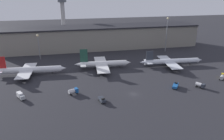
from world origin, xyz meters
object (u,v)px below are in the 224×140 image
at_px(service_vehicle_0, 102,100).
at_px(airplane_1, 103,64).
at_px(airplane_2, 171,62).
at_px(service_vehicle_1, 73,91).
at_px(service_vehicle_3, 175,86).
at_px(service_vehicle_5, 20,96).
at_px(control_tower, 63,14).
at_px(airplane_0, 29,70).
at_px(service_vehicle_4, 223,77).
at_px(service_vehicle_2, 200,85).

bearing_deg(service_vehicle_0, airplane_1, 158.75).
bearing_deg(airplane_2, service_vehicle_1, -152.58).
bearing_deg(service_vehicle_3, service_vehicle_5, 123.04).
bearing_deg(control_tower, service_vehicle_3, -67.09).
distance_m(airplane_2, service_vehicle_0, 70.62).
relative_size(airplane_2, service_vehicle_3, 6.96).
height_order(airplane_2, service_vehicle_5, airplane_2).
distance_m(airplane_0, control_tower, 109.45).
relative_size(airplane_0, service_vehicle_3, 6.95).
height_order(airplane_1, service_vehicle_5, airplane_1).
bearing_deg(airplane_2, service_vehicle_5, -158.67).
distance_m(service_vehicle_0, service_vehicle_4, 77.61).
bearing_deg(service_vehicle_0, service_vehicle_3, 88.74).
bearing_deg(service_vehicle_2, service_vehicle_5, -129.37).
bearing_deg(service_vehicle_2, airplane_1, -166.39).
bearing_deg(control_tower, airplane_1, -76.14).
relative_size(service_vehicle_4, control_tower, 0.14).
bearing_deg(service_vehicle_2, airplane_0, -147.80).
height_order(airplane_0, control_tower, control_tower).
bearing_deg(service_vehicle_4, airplane_1, 112.68).
distance_m(airplane_2, control_tower, 132.19).
relative_size(airplane_1, service_vehicle_0, 6.70).
xyz_separation_m(airplane_0, service_vehicle_2, (96.28, -39.91, -1.65)).
bearing_deg(service_vehicle_4, control_tower, 83.60).
relative_size(airplane_1, service_vehicle_2, 7.25).
xyz_separation_m(service_vehicle_0, service_vehicle_1, (-13.45, 11.17, 0.54)).
relative_size(airplane_0, airplane_2, 1.00).
relative_size(airplane_1, airplane_2, 0.84).
xyz_separation_m(airplane_0, service_vehicle_3, (82.74, -37.04, -2.01)).
bearing_deg(airplane_0, airplane_1, 6.30).
xyz_separation_m(service_vehicle_3, service_vehicle_5, (-82.55, 4.00, 0.52)).
xyz_separation_m(service_vehicle_2, control_tower, (-73.39, 144.49, 24.40)).
bearing_deg(airplane_1, control_tower, 107.72).
xyz_separation_m(service_vehicle_5, control_tower, (22.70, 137.62, 24.24)).
xyz_separation_m(service_vehicle_0, service_vehicle_3, (42.88, 7.45, 0.05)).
relative_size(service_vehicle_2, service_vehicle_3, 0.81).
xyz_separation_m(service_vehicle_2, service_vehicle_3, (-13.54, 2.88, -0.36)).
relative_size(service_vehicle_4, service_vehicle_5, 0.98).
bearing_deg(service_vehicle_4, service_vehicle_5, 139.71).
xyz_separation_m(airplane_1, service_vehicle_4, (68.27, -34.04, -1.56)).
height_order(airplane_0, service_vehicle_4, airplane_0).
height_order(service_vehicle_3, service_vehicle_5, service_vehicle_5).
bearing_deg(airplane_1, airplane_2, -1.68).
bearing_deg(airplane_0, service_vehicle_4, -11.50).
xyz_separation_m(airplane_0, service_vehicle_5, (0.19, -33.04, -1.49)).
relative_size(airplane_0, service_vehicle_4, 7.56).
xyz_separation_m(service_vehicle_3, control_tower, (-59.85, 141.62, 24.76)).
height_order(airplane_2, service_vehicle_2, airplane_2).
bearing_deg(service_vehicle_5, service_vehicle_1, 58.84).
bearing_deg(airplane_1, airplane_0, -173.70).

